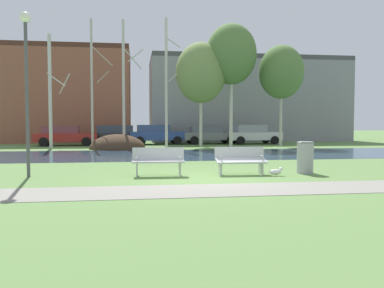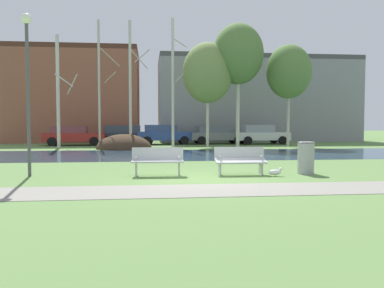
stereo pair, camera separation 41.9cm
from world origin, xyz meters
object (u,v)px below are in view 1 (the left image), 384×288
object	(u,v)px
trash_bin	(305,157)
parked_sedan_second_dark	(119,134)
bench_right	(241,160)
streetlamp	(26,66)
bench_left	(158,161)
parked_van_nearest_red	(65,135)
parked_suv_fifth_white	(252,134)
parked_hatch_third_blue	(156,134)
parked_wagon_fourth_grey	(209,134)
seagull	(276,172)

from	to	relation	value
trash_bin	parked_sedan_second_dark	size ratio (longest dim) A/B	0.21
bench_right	streetlamp	xyz separation A→B (m)	(-6.50, 0.31, 2.85)
streetlamp	parked_sedan_second_dark	xyz separation A→B (m)	(1.89, 17.99, -2.56)
bench_left	parked_van_nearest_red	size ratio (longest dim) A/B	0.36
streetlamp	parked_suv_fifth_white	bearing A→B (deg)	54.91
parked_hatch_third_blue	parked_van_nearest_red	bearing A→B (deg)	-171.68
bench_right	parked_wagon_fourth_grey	xyz separation A→B (m)	(2.35, 18.25, 0.27)
bench_right	parked_suv_fifth_white	distance (m)	18.55
trash_bin	parked_sedan_second_dark	world-z (taller)	parked_sedan_second_dark
bench_right	parked_hatch_third_blue	bearing A→B (deg)	95.45
streetlamp	parked_van_nearest_red	distance (m)	17.30
streetlamp	bench_right	bearing A→B (deg)	-2.71
bench_right	parked_suv_fifth_white	bearing A→B (deg)	72.15
bench_right	trash_bin	distance (m)	2.15
bench_left	bench_right	world-z (taller)	same
bench_right	parked_wagon_fourth_grey	world-z (taller)	parked_wagon_fourth_grey
bench_left	trash_bin	distance (m)	4.75
bench_left	parked_van_nearest_red	xyz separation A→B (m)	(-5.76, 17.31, 0.28)
bench_right	parked_van_nearest_red	xyz separation A→B (m)	(-8.36, 17.31, 0.28)
bench_left	parked_suv_fifth_white	xyz separation A→B (m)	(8.28, 17.65, 0.31)
trash_bin	streetlamp	size ratio (longest dim) A/B	0.21
parked_van_nearest_red	parked_wagon_fourth_grey	distance (m)	10.75
parked_van_nearest_red	parked_sedan_second_dark	world-z (taller)	parked_sedan_second_dark
trash_bin	bench_right	bearing A→B (deg)	179.76
trash_bin	seagull	xyz separation A→B (m)	(-1.16, -0.49, -0.40)
bench_right	streetlamp	bearing A→B (deg)	177.29
parked_van_nearest_red	parked_hatch_third_blue	distance (m)	6.69
parked_hatch_third_blue	parked_wagon_fourth_grey	world-z (taller)	parked_hatch_third_blue
seagull	parked_hatch_third_blue	xyz separation A→B (m)	(-2.74, 18.78, 0.66)
bench_left	parked_suv_fifth_white	bearing A→B (deg)	64.87
parked_hatch_third_blue	parked_sedan_second_dark	bearing A→B (deg)	179.73
bench_left	streetlamp	distance (m)	4.85
parked_sedan_second_dark	parked_hatch_third_blue	bearing A→B (deg)	-0.27
bench_left	bench_right	distance (m)	2.60
bench_left	parked_suv_fifth_white	size ratio (longest dim) A/B	0.39
bench_left	parked_wagon_fourth_grey	xyz separation A→B (m)	(4.95, 18.25, 0.27)
seagull	parked_wagon_fourth_grey	bearing A→B (deg)	85.87
seagull	parked_van_nearest_red	distance (m)	20.13
seagull	streetlamp	world-z (taller)	streetlamp
bench_left	parked_van_nearest_red	distance (m)	18.25
bench_left	bench_right	xyz separation A→B (m)	(2.60, 0.00, 0.00)
parked_van_nearest_red	parked_sedan_second_dark	bearing A→B (deg)	14.69
bench_left	parked_suv_fifth_white	distance (m)	19.50
bench_left	streetlamp	xyz separation A→B (m)	(-3.90, 0.31, 2.85)
parked_hatch_third_blue	parked_suv_fifth_white	size ratio (longest dim) A/B	1.03
parked_wagon_fourth_grey	parked_suv_fifth_white	world-z (taller)	parked_suv_fifth_white
parked_wagon_fourth_grey	parked_van_nearest_red	bearing A→B (deg)	-175.00
bench_left	parked_hatch_third_blue	bearing A→B (deg)	87.33
streetlamp	parked_hatch_third_blue	xyz separation A→B (m)	(4.76, 17.97, -2.54)
seagull	trash_bin	bearing A→B (deg)	22.82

